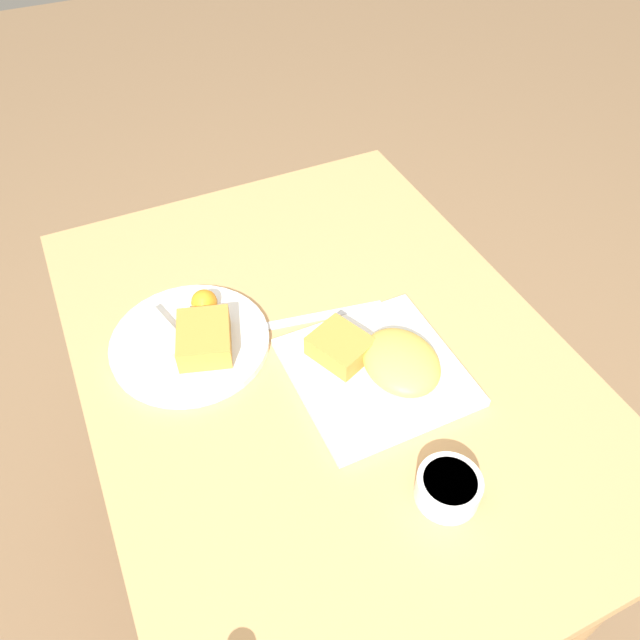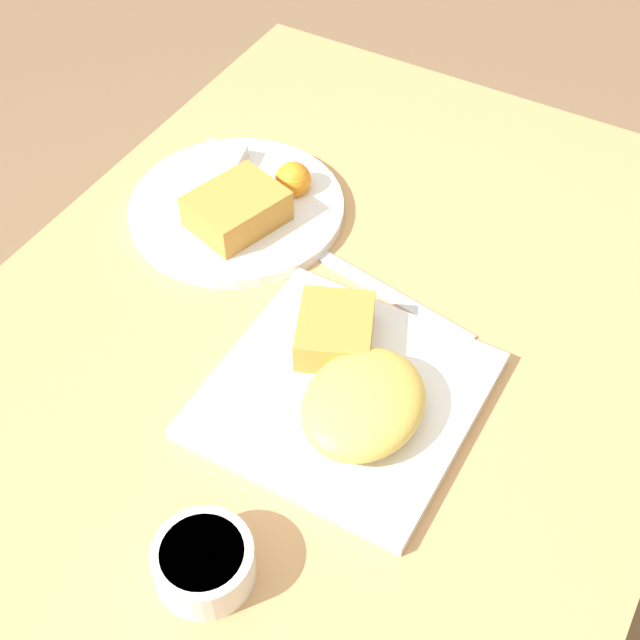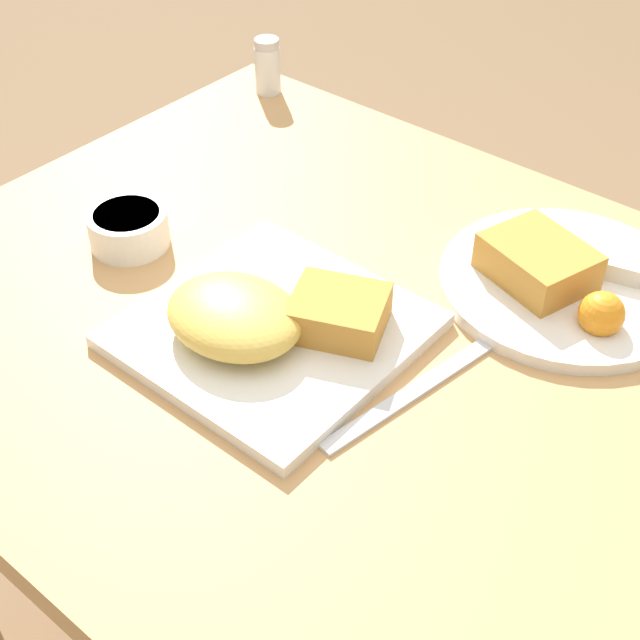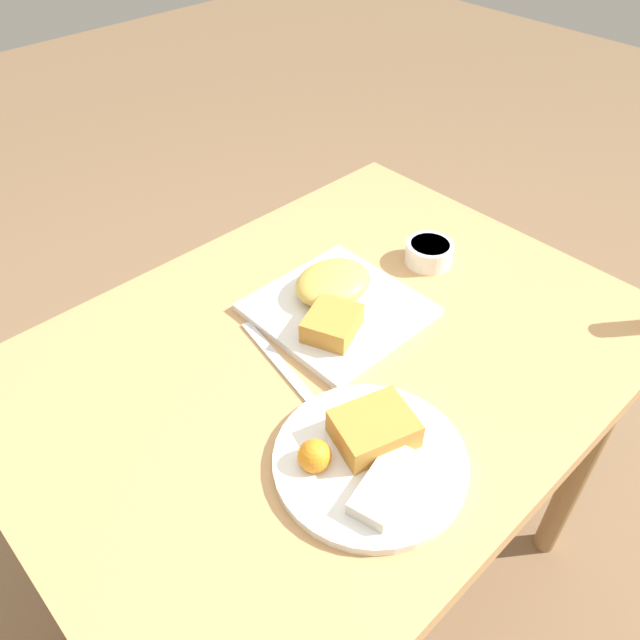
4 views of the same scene
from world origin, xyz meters
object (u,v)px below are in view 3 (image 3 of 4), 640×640
Objects in this scene: plate_oval_far at (564,278)px; salt_shaker at (268,69)px; plate_square_near at (267,322)px; butter_knife at (412,393)px; sauce_ramekin at (129,228)px.

salt_shaker reaches higher than plate_oval_far.
plate_square_near is at bearing -47.72° from salt_shaker.
salt_shaker is at bearing 64.24° from butter_knife.
sauce_ramekin reaches higher than butter_knife.
plate_oval_far is 0.55m from salt_shaker.
salt_shaker is (-0.53, 0.14, 0.02)m from plate_oval_far.
plate_oval_far is 3.35× the size of salt_shaker.
butter_knife is at bearing -98.13° from plate_oval_far.
plate_square_near is 0.31m from plate_oval_far.
sauce_ramekin is at bearing -70.53° from salt_shaker.
plate_oval_far reaches higher than butter_knife.
plate_square_near is at bearing -5.16° from sauce_ramekin.
plate_square_near is 0.15m from butter_knife.
salt_shaker is at bearing 132.28° from plate_square_near.
butter_knife is at bearing -35.55° from salt_shaker.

